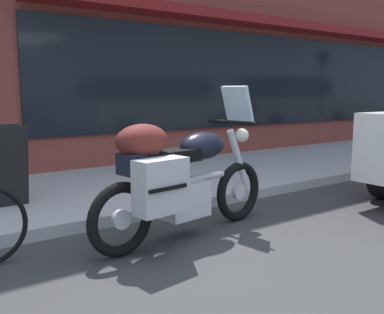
{
  "coord_description": "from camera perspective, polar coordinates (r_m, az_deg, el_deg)",
  "views": [
    {
      "loc": [
        -2.08,
        -2.52,
        1.33
      ],
      "look_at": [
        0.32,
        0.86,
        0.7
      ],
      "focal_mm": 40.51,
      "sensor_mm": 36.0,
      "label": 1
    }
  ],
  "objects": [
    {
      "name": "ground_plane",
      "position": [
        3.53,
        3.95,
        -13.51
      ],
      "size": [
        80.0,
        80.0,
        0.0
      ],
      "primitive_type": "plane",
      "color": "#363636"
    },
    {
      "name": "storefront_building",
      "position": [
        12.11,
        21.36,
        18.67
      ],
      "size": [
        23.57,
        0.9,
        7.29
      ],
      "color": "brown",
      "rests_on": "ground_plane"
    },
    {
      "name": "touring_motorcycle",
      "position": [
        3.82,
        -1.82,
        -2.41
      ],
      "size": [
        2.06,
        0.84,
        1.39
      ],
      "color": "black",
      "rests_on": "ground_plane"
    }
  ]
}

